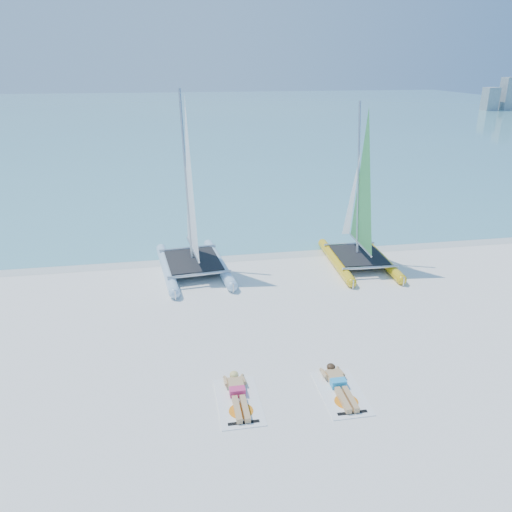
{
  "coord_description": "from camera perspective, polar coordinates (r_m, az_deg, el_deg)",
  "views": [
    {
      "loc": [
        -3.3,
        -13.29,
        7.39
      ],
      "look_at": [
        -0.73,
        1.2,
        1.62
      ],
      "focal_mm": 35.0,
      "sensor_mm": 36.0,
      "label": 1
    }
  ],
  "objects": [
    {
      "name": "wet_sand_strip",
      "position": [
        20.46,
        -0.09,
        0.25
      ],
      "size": [
        140.0,
        1.4,
        0.01
      ],
      "primitive_type": "cube",
      "color": "silver",
      "rests_on": "ground"
    },
    {
      "name": "catamaran_blue",
      "position": [
        18.42,
        -7.48,
        4.22
      ],
      "size": [
        2.84,
        5.13,
        6.71
      ],
      "rotation": [
        0.0,
        0.0,
        0.1
      ],
      "color": "#BFE6FC",
      "rests_on": "ground"
    },
    {
      "name": "ground",
      "position": [
        15.56,
        3.44,
        -6.98
      ],
      "size": [
        140.0,
        140.0,
        0.0
      ],
      "primitive_type": "plane",
      "color": "white",
      "rests_on": "ground"
    },
    {
      "name": "towel_a",
      "position": [
        12.07,
        -1.98,
        -16.29
      ],
      "size": [
        1.0,
        1.85,
        0.02
      ],
      "primitive_type": "cube",
      "color": "white",
      "rests_on": "ground"
    },
    {
      "name": "towel_b",
      "position": [
        12.49,
        9.72,
        -15.14
      ],
      "size": [
        1.0,
        1.85,
        0.02
      ],
      "primitive_type": "cube",
      "color": "white",
      "rests_on": "ground"
    },
    {
      "name": "catamaran_yellow",
      "position": [
        19.63,
        11.6,
        4.92
      ],
      "size": [
        2.4,
        4.94,
        6.23
      ],
      "rotation": [
        0.0,
        0.0,
        -0.05
      ],
      "color": "yellow",
      "rests_on": "ground"
    },
    {
      "name": "sunbather_b",
      "position": [
        12.57,
        9.45,
        -14.24
      ],
      "size": [
        0.37,
        1.73,
        0.26
      ],
      "color": "tan",
      "rests_on": "towel_b"
    },
    {
      "name": "sea",
      "position": [
        76.72,
        -7.83,
        15.69
      ],
      "size": [
        140.0,
        115.0,
        0.01
      ],
      "primitive_type": "cube",
      "color": "#7BCDC8",
      "rests_on": "ground"
    },
    {
      "name": "sunbather_a",
      "position": [
        12.15,
        -2.12,
        -15.34
      ],
      "size": [
        0.37,
        1.73,
        0.26
      ],
      "color": "tan",
      "rests_on": "towel_a"
    }
  ]
}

